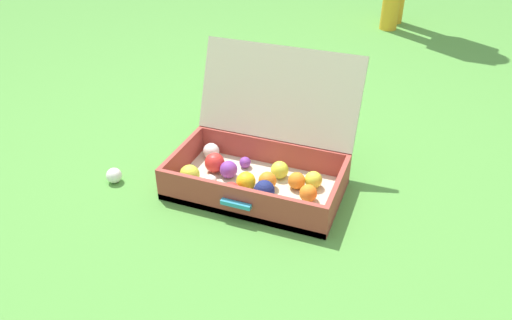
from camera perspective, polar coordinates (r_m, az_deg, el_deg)
ground_plane at (r=1.96m, az=-1.26°, el=-2.37°), size 16.00×16.00×0.00m
open_suitcase at (r=1.89m, az=0.40°, el=-0.02°), size 0.64×0.53×0.47m
stray_ball_on_grass at (r=2.02m, az=-15.88°, el=-1.71°), size 0.06×0.06×0.06m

